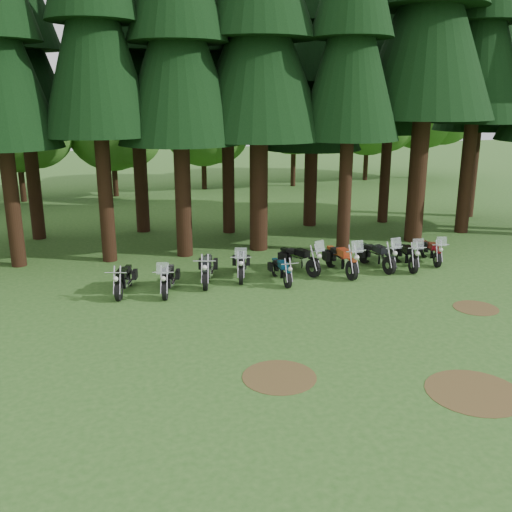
% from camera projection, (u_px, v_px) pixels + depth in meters
% --- Properties ---
extents(ground, '(120.00, 120.00, 0.00)m').
position_uv_depth(ground, '(355.00, 331.00, 16.36)').
color(ground, '#2B561D').
rests_on(ground, ground).
extents(pine_front_4, '(4.95, 4.95, 16.33)m').
position_uv_depth(pine_front_4, '(176.00, 5.00, 21.44)').
color(pine_front_4, black).
rests_on(pine_front_4, ground).
extents(pine_front_5, '(5.81, 5.81, 16.72)m').
position_uv_depth(pine_front_5, '(259.00, 3.00, 22.34)').
color(pine_front_5, black).
rests_on(pine_front_5, ground).
extents(pine_front_6, '(4.15, 4.15, 16.75)m').
position_uv_depth(pine_front_6, '(353.00, 1.00, 21.98)').
color(pine_front_6, black).
rests_on(pine_front_6, ground).
extents(pine_back_1, '(4.52, 4.52, 16.22)m').
position_uv_depth(pine_back_1, '(16.00, 17.00, 24.28)').
color(pine_back_1, black).
rests_on(pine_back_1, ground).
extents(pine_back_2, '(4.85, 4.85, 16.30)m').
position_uv_depth(pine_back_2, '(132.00, 21.00, 25.71)').
color(pine_back_2, black).
rests_on(pine_back_2, ground).
extents(pine_back_3, '(4.35, 4.35, 16.20)m').
position_uv_depth(pine_back_3, '(226.00, 21.00, 25.52)').
color(pine_back_3, black).
rests_on(pine_back_3, ground).
extents(pine_back_4, '(4.94, 4.94, 13.78)m').
position_uv_depth(pine_back_4, '(314.00, 58.00, 27.44)').
color(pine_back_4, black).
rests_on(pine_back_4, ground).
extents(pine_back_5, '(3.94, 3.94, 16.33)m').
position_uv_depth(pine_back_5, '(394.00, 26.00, 27.82)').
color(pine_back_5, black).
rests_on(pine_back_5, ground).
extents(pine_back_6, '(4.59, 4.59, 16.58)m').
position_uv_depth(pine_back_6, '(486.00, 26.00, 29.21)').
color(pine_back_6, black).
rests_on(pine_back_6, ground).
extents(decid_2, '(6.72, 6.53, 8.40)m').
position_uv_depth(decid_2, '(20.00, 122.00, 34.83)').
color(decid_2, black).
rests_on(decid_2, ground).
extents(decid_3, '(6.12, 5.95, 7.65)m').
position_uv_depth(decid_3, '(116.00, 127.00, 36.90)').
color(decid_3, black).
rests_on(decid_3, ground).
extents(decid_4, '(5.93, 5.76, 7.41)m').
position_uv_depth(decid_4, '(207.00, 127.00, 39.82)').
color(decid_4, black).
rests_on(decid_4, ground).
extents(decid_5, '(8.45, 8.21, 10.56)m').
position_uv_depth(decid_5, '(301.00, 99.00, 40.66)').
color(decid_5, black).
rests_on(decid_5, ground).
extents(decid_6, '(7.06, 6.86, 8.82)m').
position_uv_depth(decid_6, '(373.00, 113.00, 43.99)').
color(decid_6, black).
rests_on(decid_6, ground).
extents(decid_7, '(8.44, 8.20, 10.55)m').
position_uv_depth(decid_7, '(427.00, 99.00, 44.86)').
color(decid_7, black).
rests_on(decid_7, ground).
extents(dirt_patch_0, '(1.80, 1.80, 0.01)m').
position_uv_depth(dirt_patch_0, '(279.00, 377.00, 13.67)').
color(dirt_patch_0, '#4C3D1E').
rests_on(dirt_patch_0, ground).
extents(dirt_patch_1, '(1.40, 1.40, 0.01)m').
position_uv_depth(dirt_patch_1, '(476.00, 308.00, 18.09)').
color(dirt_patch_1, '#4C3D1E').
rests_on(dirt_patch_1, ground).
extents(dirt_patch_2, '(2.20, 2.20, 0.01)m').
position_uv_depth(dirt_patch_2, '(474.00, 392.00, 12.96)').
color(dirt_patch_2, '#4C3D1E').
rests_on(dirt_patch_2, ground).
extents(motorcycle_0, '(0.78, 2.10, 0.88)m').
position_uv_depth(motorcycle_0, '(124.00, 280.00, 19.39)').
color(motorcycle_0, black).
rests_on(motorcycle_0, ground).
extents(motorcycle_1, '(0.88, 2.15, 1.37)m').
position_uv_depth(motorcycle_1, '(168.00, 280.00, 19.42)').
color(motorcycle_1, black).
rests_on(motorcycle_1, ground).
extents(motorcycle_2, '(0.80, 2.29, 0.95)m').
position_uv_depth(motorcycle_2, '(207.00, 270.00, 20.45)').
color(motorcycle_2, black).
rests_on(motorcycle_2, ground).
extents(motorcycle_3, '(0.90, 2.25, 1.43)m').
position_uv_depth(motorcycle_3, '(241.00, 265.00, 21.00)').
color(motorcycle_3, black).
rests_on(motorcycle_3, ground).
extents(motorcycle_4, '(0.28, 1.96, 0.80)m').
position_uv_depth(motorcycle_4, '(281.00, 271.00, 20.54)').
color(motorcycle_4, black).
rests_on(motorcycle_4, ground).
extents(motorcycle_5, '(1.11, 2.24, 1.45)m').
position_uv_depth(motorcycle_5, '(299.00, 260.00, 21.65)').
color(motorcycle_5, black).
rests_on(motorcycle_5, ground).
extents(motorcycle_6, '(0.47, 2.49, 1.57)m').
position_uv_depth(motorcycle_6, '(341.00, 260.00, 21.48)').
color(motorcycle_6, black).
rests_on(motorcycle_6, ground).
extents(motorcycle_7, '(0.59, 2.37, 1.49)m').
position_uv_depth(motorcycle_7, '(377.00, 256.00, 22.10)').
color(motorcycle_7, black).
rests_on(motorcycle_7, ground).
extents(motorcycle_8, '(0.64, 2.28, 1.43)m').
position_uv_depth(motorcycle_8, '(406.00, 256.00, 22.23)').
color(motorcycle_8, black).
rests_on(motorcycle_8, ground).
extents(motorcycle_9, '(0.71, 2.06, 1.30)m').
position_uv_depth(motorcycle_9, '(431.00, 252.00, 22.96)').
color(motorcycle_9, black).
rests_on(motorcycle_9, ground).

